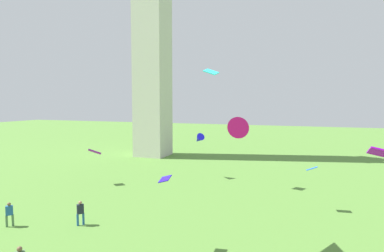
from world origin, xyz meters
The scene contains 10 objects.
monument_obelisk centered at (-14.86, 43.09, 25.26)m, with size 4.94×4.94×50.51m.
person_1 centered at (-6.01, 14.23, 1.02)m, with size 0.51×0.53×1.80m.
person_2 centered at (-10.63, 12.27, 1.00)m, with size 0.52×0.51×1.77m.
kite_flying_0 centered at (1.42, 12.87, 4.37)m, with size 0.77×0.98×0.34m.
kite_flying_1 centered at (-0.20, 27.73, 12.09)m, with size 1.60×1.13×0.83m.
kite_flying_2 centered at (13.39, 16.00, 6.11)m, with size 1.60×1.05×0.86m.
kite_flying_3 centered at (5.50, 15.21, 7.57)m, with size 1.31×1.99×1.53m.
kite_flying_4 centered at (-12.33, 24.30, 3.56)m, with size 1.71×1.47×0.85m.
kite_flying_5 centered at (-2.75, 31.24, 4.56)m, with size 1.84×1.82×1.52m.
kite_flying_6 centered at (9.78, 23.41, 3.51)m, with size 0.91×0.72×0.46m.
Camera 1 is at (9.34, -4.04, 8.95)m, focal length 29.59 mm.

